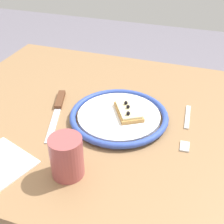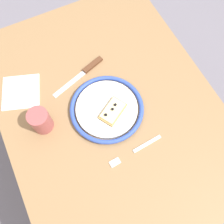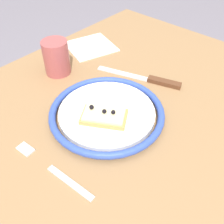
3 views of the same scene
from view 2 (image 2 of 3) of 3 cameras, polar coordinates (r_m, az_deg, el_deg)
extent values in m
plane|color=slate|center=(1.62, -0.52, -8.93)|extent=(6.00, 6.00, 0.00)
cube|color=#936D47|center=(0.94, -0.88, 1.31)|extent=(1.03, 0.77, 0.03)
cylinder|color=#4C4742|center=(1.32, 22.12, -16.02)|extent=(0.05, 0.05, 0.70)
cylinder|color=#4C4742|center=(1.54, 3.09, 14.76)|extent=(0.05, 0.05, 0.70)
cylinder|color=#4C4742|center=(1.47, -20.17, 5.02)|extent=(0.05, 0.05, 0.70)
cylinder|color=white|center=(0.91, -1.19, 0.72)|extent=(0.22, 0.22, 0.02)
torus|color=#334FB2|center=(0.91, -1.20, 0.83)|extent=(0.27, 0.27, 0.02)
cube|color=tan|center=(0.89, 0.07, 0.14)|extent=(0.10, 0.12, 0.01)
cube|color=beige|center=(0.88, 0.07, 0.34)|extent=(0.09, 0.10, 0.01)
sphere|color=black|center=(0.88, 0.76, 1.67)|extent=(0.01, 0.01, 0.01)
sphere|color=black|center=(0.88, -0.08, 0.57)|extent=(0.01, 0.01, 0.01)
sphere|color=black|center=(0.87, -1.41, -0.62)|extent=(0.01, 0.01, 0.01)
cube|color=silver|center=(0.98, -9.60, 6.22)|extent=(0.06, 0.15, 0.00)
cube|color=#59331E|center=(1.00, -4.38, 10.59)|extent=(0.05, 0.09, 0.01)
cube|color=silver|center=(0.88, 7.93, -7.13)|extent=(0.02, 0.11, 0.00)
cube|color=silver|center=(0.86, 0.67, -11.32)|extent=(0.02, 0.04, 0.00)
cylinder|color=#A54C4C|center=(0.88, -15.82, -1.88)|extent=(0.07, 0.07, 0.10)
cube|color=white|center=(1.01, -19.88, 4.28)|extent=(0.18, 0.18, 0.00)
camera|label=1|loc=(0.63, -59.39, -21.33)|focal=48.31mm
camera|label=3|loc=(0.61, 39.64, 2.35)|focal=41.44mm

